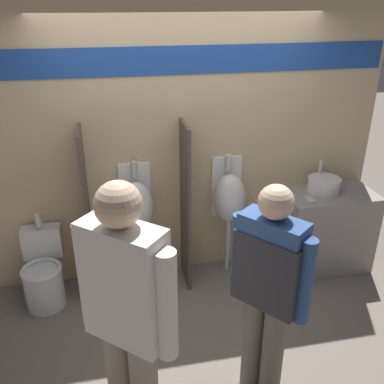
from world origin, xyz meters
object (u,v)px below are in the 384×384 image
Objects in this scene: toilet at (44,274)px; urinal_far at (229,198)px; urinal_near_counter at (137,206)px; cell_phone at (310,199)px; person_with_lanyard at (127,318)px; person_in_vest at (268,283)px; sink_basin at (324,184)px.

urinal_far is at bearing 5.12° from toilet.
toilet is at bearing -169.84° from urinal_near_counter.
cell_phone is 0.08× the size of person_with_lanyard.
urinal_near_counter reaches higher than toilet.
urinal_far is (-0.73, 0.24, -0.03)m from cell_phone.
cell_phone is 0.77m from urinal_far.
cell_phone is 1.58m from person_in_vest.
urinal_far is (0.90, 0.00, 0.00)m from urinal_near_counter.
person_with_lanyard reaches higher than sink_basin.
urinal_far is at bearing 0.00° from urinal_near_counter.
cell_phone is 1.65m from urinal_near_counter.
urinal_far is 1.51× the size of toilet.
person_with_lanyard is at bearing 64.41° from person_in_vest.
sink_basin is 2.82m from toilet.
urinal_near_counter is at bearing -54.81° from person_with_lanyard.
person_in_vest is at bearing -64.77° from urinal_near_counter.
person_with_lanyard reaches higher than cell_phone.
toilet is at bearing -174.88° from urinal_far.
urinal_near_counter is 1.75m from person_with_lanyard.
sink_basin is 0.26× the size of urinal_near_counter.
sink_basin is at bearing 1.65° from toilet.
toilet is 1.87m from person_with_lanyard.
toilet is (-1.80, -0.16, -0.53)m from urinal_far.
person_in_vest is (0.72, -1.52, 0.13)m from urinal_near_counter.
urinal_near_counter is 1.00× the size of urinal_far.
toilet is at bearing 178.18° from cell_phone.
urinal_far is (-0.95, 0.08, -0.10)m from sink_basin.
person_with_lanyard is (-0.91, -0.21, 0.06)m from person_in_vest.
cell_phone is 0.09× the size of person_in_vest.
urinal_far is 1.88m from toilet.
person_with_lanyard is at bearing -122.15° from urinal_far.
person_with_lanyard reaches higher than urinal_near_counter.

